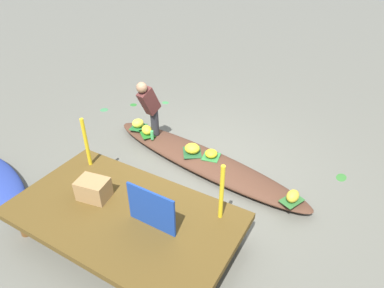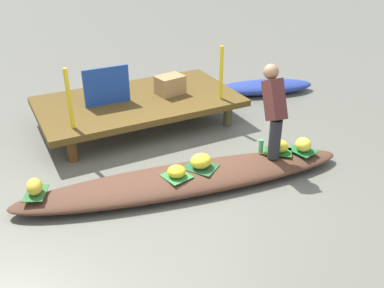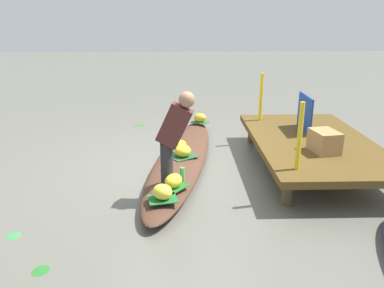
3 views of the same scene
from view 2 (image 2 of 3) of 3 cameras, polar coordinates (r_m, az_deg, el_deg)
The scene contains 20 objects.
canal_water at distance 5.55m, azimuth -0.66°, elevation -5.62°, with size 40.00×40.00×0.00m, color #5F5F55.
dock_platform at distance 7.09m, azimuth -7.15°, elevation 5.56°, with size 3.20×1.80×0.45m.
vendor_boat at distance 5.49m, azimuth -0.67°, elevation -4.67°, with size 4.33×0.76×0.22m, color #4D2F21.
moored_boat at distance 8.57m, azimuth 9.44°, elevation 7.47°, with size 2.01×0.62×0.24m, color navy.
leaf_mat_0 at distance 6.10m, azimuth 14.50°, elevation -0.83°, with size 0.34×0.28×0.01m, color #1E642D.
banana_bunch_0 at distance 6.05m, azimuth 14.60°, elevation -0.07°, with size 0.24×0.22×0.19m, color yellow.
leaf_mat_1 at distance 5.34m, azimuth -20.09°, elevation -6.16°, with size 0.35×0.24×0.01m, color #2C622D.
banana_bunch_1 at distance 5.30m, azimuth -20.25°, elevation -5.34°, with size 0.25×0.18×0.18m, color gold.
leaf_mat_2 at distance 5.52m, azimuth 1.18°, elevation -3.09°, with size 0.39×0.33×0.01m, color #20522B.
banana_bunch_2 at distance 5.47m, azimuth 1.19°, elevation -2.28°, with size 0.28×0.25×0.18m, color yellow.
leaf_mat_3 at distance 5.33m, azimuth -2.06°, elevation -4.30°, with size 0.31×0.30×0.01m, color #2F7938.
banana_bunch_3 at distance 5.30m, azimuth -2.07°, elevation -3.66°, with size 0.22×0.23×0.14m, color yellow.
leaf_mat_4 at distance 5.99m, azimuth 11.38°, elevation -1.01°, with size 0.37×0.26×0.01m, color #206721.
banana_bunch_4 at distance 5.95m, azimuth 11.46°, elevation -0.25°, with size 0.26×0.20×0.18m, color yellow.
vendor_person at distance 5.63m, azimuth 10.86°, elevation 4.88°, with size 0.26×0.50×1.21m.
water_bottle at distance 5.91m, azimuth 9.15°, elevation -0.23°, with size 0.06×0.06×0.19m, color #41B05C.
market_banner at distance 6.82m, azimuth -11.29°, elevation 7.56°, with size 0.72×0.03×0.60m, color #193C94.
railing_post_west at distance 6.08m, azimuth -16.04°, elevation 5.79°, with size 0.06×0.06×0.86m, color gold.
railing_post_east at distance 6.89m, azimuth 3.91°, elevation 9.43°, with size 0.06×0.06×0.86m, color gold.
produce_crate at distance 7.17m, azimuth -2.93°, elevation 7.87°, with size 0.44×0.32×0.31m, color #9C784A.
Camera 2 is at (-2.05, -4.13, 3.07)m, focal length 40.06 mm.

